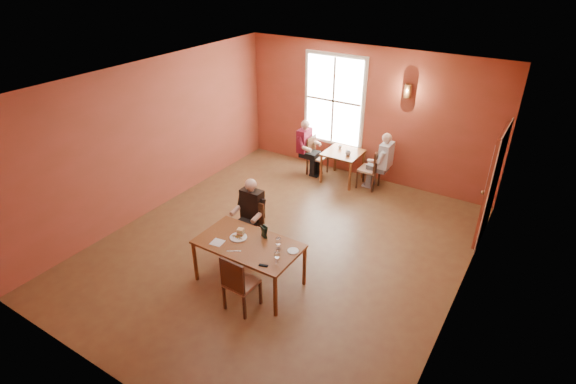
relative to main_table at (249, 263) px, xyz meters
The scene contains 29 objects.
ground 1.15m from the main_table, 94.01° to the left, with size 6.00×7.00×0.01m, color brown.
wall_back 4.72m from the main_table, 90.95° to the left, with size 6.00×0.04×3.00m, color brown.
wall_front 2.67m from the main_table, 91.79° to the right, with size 6.00×0.04×3.00m, color brown.
wall_left 3.45m from the main_table, 160.66° to the left, with size 0.04×7.00×3.00m, color brown.
wall_right 3.31m from the main_table, 20.26° to the left, with size 0.04×7.00×3.00m, color brown.
ceiling 2.83m from the main_table, 94.01° to the left, with size 6.00×7.00×0.04m, color white.
window 4.80m from the main_table, 100.94° to the left, with size 1.36×0.10×1.96m, color white.
door 4.48m from the main_table, 49.72° to the left, with size 0.12×1.04×2.10m, color maroon.
wall_sconce 4.90m from the main_table, 79.57° to the left, with size 0.16×0.16×0.28m, color brown.
main_table is the anchor object (origin of this frame).
chair_diner_main 0.83m from the main_table, 127.57° to the left, with size 0.42×0.42×0.95m, color #421E0F, non-canonical shape.
diner_main 0.84m from the main_table, 128.88° to the left, with size 0.51×0.51×1.28m, color black, non-canonical shape.
chair_empty 0.58m from the main_table, 64.66° to the right, with size 0.42×0.42×0.96m, color #421E0E, non-canonical shape.
plate_food 0.46m from the main_table, behind, with size 0.28×0.28×0.04m, color silver.
sandwich 0.50m from the main_table, 157.28° to the left, with size 0.10×0.09×0.12m, color tan.
goblet_a 0.69m from the main_table, 14.74° to the left, with size 0.08×0.08×0.21m, color white, non-canonical shape.
goblet_b 0.80m from the main_table, 13.07° to the right, with size 0.07×0.07×0.18m, color silver, non-canonical shape.
menu_stand 0.56m from the main_table, 67.12° to the left, with size 0.12×0.06×0.21m, color black.
knife 0.48m from the main_table, 101.94° to the right, with size 0.22×0.02×0.00m, color silver.
napkin 0.62m from the main_table, 149.86° to the right, with size 0.19×0.19×0.01m, color silver.
side_plate 0.82m from the main_table, 15.29° to the left, with size 0.17×0.17×0.01m, color white.
sunglasses 0.73m from the main_table, 33.00° to the right, with size 0.13×0.04×0.02m, color black.
second_table 4.09m from the main_table, 94.90° to the left, with size 0.80×0.80×0.71m, color brown, non-canonical shape.
chair_diner_white 4.09m from the main_table, 85.78° to the left, with size 0.41×0.41×0.93m, color #4A2A12, non-canonical shape.
diner_white 4.10m from the main_table, 85.36° to the left, with size 0.51×0.51×1.28m, color silver, non-canonical shape.
chair_diner_maroon 4.20m from the main_table, 103.77° to the left, with size 0.40×0.40×0.90m, color #40240D, non-canonical shape.
diner_maroon 4.21m from the main_table, 104.17° to the left, with size 0.51×0.51×1.27m, color #521B1E, non-canonical shape.
cup_a 4.00m from the main_table, 92.65° to the left, with size 0.12×0.12×0.10m, color white.
cup_b 4.25m from the main_table, 96.74° to the left, with size 0.09×0.09×0.08m, color silver.
Camera 1 is at (3.63, -5.60, 4.78)m, focal length 28.00 mm.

